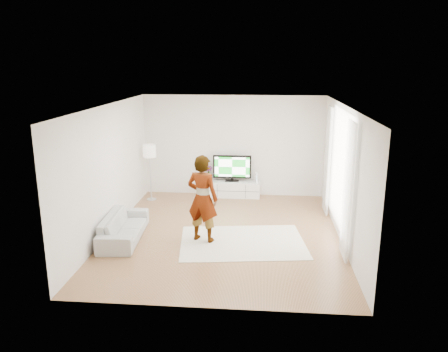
# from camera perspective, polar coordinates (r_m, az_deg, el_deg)

# --- Properties ---
(floor) EXTENTS (6.00, 6.00, 0.00)m
(floor) POSITION_cam_1_polar(r_m,az_deg,el_deg) (9.69, -0.03, -7.56)
(floor) COLOR #AF784F
(floor) RESTS_ON ground
(ceiling) EXTENTS (6.00, 6.00, 0.00)m
(ceiling) POSITION_cam_1_polar(r_m,az_deg,el_deg) (9.01, -0.04, 9.15)
(ceiling) COLOR white
(ceiling) RESTS_ON wall_back
(wall_left) EXTENTS (0.02, 6.00, 2.80)m
(wall_left) POSITION_cam_1_polar(r_m,az_deg,el_deg) (9.79, -14.77, 0.79)
(wall_left) COLOR silver
(wall_left) RESTS_ON floor
(wall_right) EXTENTS (0.02, 6.00, 2.80)m
(wall_right) POSITION_cam_1_polar(r_m,az_deg,el_deg) (9.38, 15.37, 0.14)
(wall_right) COLOR silver
(wall_right) RESTS_ON floor
(wall_back) EXTENTS (5.00, 0.02, 2.80)m
(wall_back) POSITION_cam_1_polar(r_m,az_deg,el_deg) (12.17, 1.22, 3.95)
(wall_back) COLOR silver
(wall_back) RESTS_ON floor
(wall_front) EXTENTS (5.00, 0.02, 2.80)m
(wall_front) POSITION_cam_1_polar(r_m,az_deg,el_deg) (6.40, -2.43, -6.10)
(wall_front) COLOR silver
(wall_front) RESTS_ON floor
(window) EXTENTS (0.01, 2.60, 2.50)m
(window) POSITION_cam_1_polar(r_m,az_deg,el_deg) (9.65, 14.97, 0.88)
(window) COLOR white
(window) RESTS_ON wall_right
(curtain_near) EXTENTS (0.04, 0.70, 2.60)m
(curtain_near) POSITION_cam_1_polar(r_m,az_deg,el_deg) (8.42, 15.84, -1.88)
(curtain_near) COLOR white
(curtain_near) RESTS_ON floor
(curtain_far) EXTENTS (0.04, 0.70, 2.60)m
(curtain_far) POSITION_cam_1_polar(r_m,az_deg,el_deg) (10.91, 13.40, 2.01)
(curtain_far) COLOR white
(curtain_far) RESTS_ON floor
(media_console) EXTENTS (1.56, 0.44, 0.44)m
(media_console) POSITION_cam_1_polar(r_m,az_deg,el_deg) (12.23, 1.05, -1.70)
(media_console) COLOR white
(media_console) RESTS_ON floor
(television) EXTENTS (1.06, 0.21, 0.74)m
(television) POSITION_cam_1_polar(r_m,az_deg,el_deg) (12.09, 1.07, 1.15)
(television) COLOR black
(television) RESTS_ON media_console
(game_console) EXTENTS (0.07, 0.18, 0.24)m
(game_console) POSITION_cam_1_polar(r_m,az_deg,el_deg) (12.11, 4.27, -0.23)
(game_console) COLOR white
(game_console) RESTS_ON media_console
(potted_plant) EXTENTS (0.29, 0.29, 0.42)m
(potted_plant) POSITION_cam_1_polar(r_m,az_deg,el_deg) (12.17, -2.06, 0.32)
(potted_plant) COLOR #3F7238
(potted_plant) RESTS_ON media_console
(rug) EXTENTS (2.79, 2.16, 0.01)m
(rug) POSITION_cam_1_polar(r_m,az_deg,el_deg) (9.27, 2.43, -8.62)
(rug) COLOR beige
(rug) RESTS_ON floor
(player) EXTENTS (0.78, 0.63, 1.84)m
(player) POSITION_cam_1_polar(r_m,az_deg,el_deg) (9.04, -2.82, -2.95)
(player) COLOR #334772
(player) RESTS_ON rug
(sofa) EXTENTS (0.85, 1.91, 0.54)m
(sofa) POSITION_cam_1_polar(r_m,az_deg,el_deg) (9.58, -12.97, -6.49)
(sofa) COLOR #AEAFAA
(sofa) RESTS_ON floor
(floor_lamp) EXTENTS (0.34, 0.34, 1.53)m
(floor_lamp) POSITION_cam_1_polar(r_m,az_deg,el_deg) (11.86, -9.70, 2.94)
(floor_lamp) COLOR silver
(floor_lamp) RESTS_ON floor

